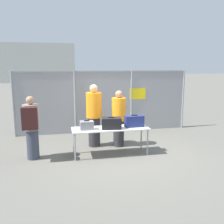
# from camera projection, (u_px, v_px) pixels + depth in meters

# --- Properties ---
(ground_plane) EXTENTS (120.00, 120.00, 0.00)m
(ground_plane) POSITION_uv_depth(u_px,v_px,m) (119.00, 154.00, 6.79)
(ground_plane) COLOR #605E56
(fence_section) EXTENTS (6.16, 0.07, 2.19)m
(fence_section) POSITION_uv_depth(u_px,v_px,m) (104.00, 100.00, 8.85)
(fence_section) COLOR gray
(fence_section) RESTS_ON ground_plane
(inspection_table) EXTENTS (2.03, 0.64, 0.74)m
(inspection_table) POSITION_uv_depth(u_px,v_px,m) (110.00, 130.00, 6.62)
(inspection_table) COLOR silver
(inspection_table) RESTS_ON ground_plane
(suitcase_grey) EXTENTS (0.35, 0.26, 0.25)m
(suitcase_grey) POSITION_uv_depth(u_px,v_px,m) (87.00, 125.00, 6.44)
(suitcase_grey) COLOR slate
(suitcase_grey) RESTS_ON inspection_table
(suitcase_black) EXTENTS (0.54, 0.37, 0.32)m
(suitcase_black) POSITION_uv_depth(u_px,v_px,m) (111.00, 123.00, 6.51)
(suitcase_black) COLOR black
(suitcase_black) RESTS_ON inspection_table
(suitcase_navy) EXTENTS (0.51, 0.25, 0.33)m
(suitcase_navy) POSITION_uv_depth(u_px,v_px,m) (134.00, 121.00, 6.72)
(suitcase_navy) COLOR navy
(suitcase_navy) RESTS_ON inspection_table
(traveler_hooded) EXTENTS (0.40, 0.62, 1.62)m
(traveler_hooded) POSITION_uv_depth(u_px,v_px,m) (31.00, 125.00, 6.23)
(traveler_hooded) COLOR #383D4C
(traveler_hooded) RESTS_ON ground_plane
(security_worker_near) EXTENTS (0.41, 0.41, 1.66)m
(security_worker_near) POSITION_uv_depth(u_px,v_px,m) (119.00, 118.00, 7.31)
(security_worker_near) COLOR #2D2D33
(security_worker_near) RESTS_ON ground_plane
(security_worker_far) EXTENTS (0.45, 0.45, 1.84)m
(security_worker_far) POSITION_uv_depth(u_px,v_px,m) (94.00, 115.00, 7.30)
(security_worker_far) COLOR #2D2D33
(security_worker_far) RESTS_ON ground_plane
(utility_trailer) EXTENTS (4.45, 2.28, 0.69)m
(utility_trailer) POSITION_uv_depth(u_px,v_px,m) (129.00, 107.00, 11.97)
(utility_trailer) COLOR white
(utility_trailer) RESTS_ON ground_plane
(distant_hangar) EXTENTS (13.32, 9.91, 5.38)m
(distant_hangar) POSITION_uv_depth(u_px,v_px,m) (29.00, 63.00, 38.48)
(distant_hangar) COLOR #B2B7B2
(distant_hangar) RESTS_ON ground_plane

